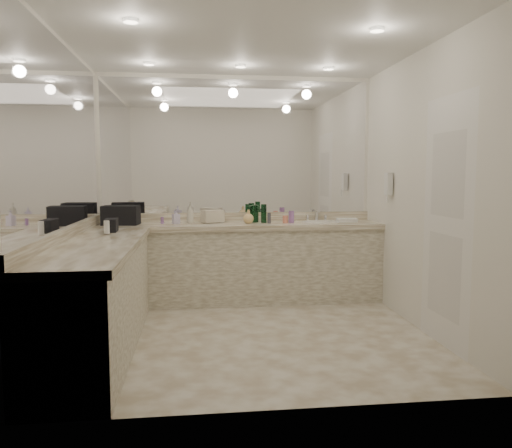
{
  "coord_description": "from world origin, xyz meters",
  "views": [
    {
      "loc": [
        -0.48,
        -4.42,
        1.45
      ],
      "look_at": [
        0.1,
        0.4,
        0.97
      ],
      "focal_mm": 35.0,
      "sensor_mm": 36.0,
      "label": 1
    }
  ],
  "objects": [
    {
      "name": "amenity_bottle_3",
      "position": [
        0.34,
        1.14,
        0.96
      ],
      "size": [
        0.04,
        0.04,
        0.12
      ],
      "primitive_type": "cylinder",
      "color": "#3F3F4C",
      "rests_on": "vanity_back_top"
    },
    {
      "name": "vanity_back_base",
      "position": [
        0.0,
        1.2,
        0.42
      ],
      "size": [
        3.2,
        0.6,
        0.84
      ],
      "primitive_type": "cube",
      "color": "silver",
      "rests_on": "floor"
    },
    {
      "name": "backsplash_back",
      "position": [
        0.0,
        1.48,
        0.95
      ],
      "size": [
        3.2,
        0.04,
        0.1
      ],
      "primitive_type": "cube",
      "color": "silver",
      "rests_on": "vanity_back_top"
    },
    {
      "name": "ceiling",
      "position": [
        0.0,
        0.0,
        2.6
      ],
      "size": [
        3.2,
        3.2,
        0.0
      ],
      "primitive_type": "plane",
      "color": "white",
      "rests_on": "floor"
    },
    {
      "name": "sink",
      "position": [
        0.95,
        1.2,
        0.9
      ],
      "size": [
        0.44,
        0.44,
        0.03
      ],
      "primitive_type": "cylinder",
      "color": "white",
      "rests_on": "vanity_back_top"
    },
    {
      "name": "floor",
      "position": [
        0.0,
        0.0,
        0.0
      ],
      "size": [
        3.2,
        3.2,
        0.0
      ],
      "primitive_type": "plane",
      "color": "beige",
      "rests_on": "ground"
    },
    {
      "name": "soap_bottle_a",
      "position": [
        -0.55,
        1.25,
        1.01
      ],
      "size": [
        0.08,
        0.08,
        0.21
      ],
      "primitive_type": "imported",
      "rotation": [
        0.0,
        0.0,
        0.0
      ],
      "color": "beige",
      "rests_on": "vanity_back_top"
    },
    {
      "name": "amenity_bottle_1",
      "position": [
        0.6,
        1.18,
        0.97
      ],
      "size": [
        0.06,
        0.06,
        0.13
      ],
      "primitive_type": "cylinder",
      "color": "#9966B2",
      "rests_on": "vanity_back_top"
    },
    {
      "name": "hand_towel",
      "position": [
        1.26,
        1.2,
        0.92
      ],
      "size": [
        0.24,
        0.17,
        0.04
      ],
      "primitive_type": "cube",
      "rotation": [
        0.0,
        0.0,
        -0.1
      ],
      "color": "white",
      "rests_on": "vanity_back_top"
    },
    {
      "name": "black_bag_spill",
      "position": [
        -1.3,
        0.51,
        0.97
      ],
      "size": [
        0.12,
        0.24,
        0.13
      ],
      "primitive_type": "cube",
      "rotation": [
        0.0,
        0.0,
        0.04
      ],
      "color": "black",
      "rests_on": "vanity_left_top"
    },
    {
      "name": "soap_bottle_b",
      "position": [
        -0.71,
        1.2,
        0.98
      ],
      "size": [
        0.1,
        0.1,
        0.16
      ],
      "primitive_type": "imported",
      "rotation": [
        0.0,
        0.0,
        0.38
      ],
      "color": "silver",
      "rests_on": "vanity_back_top"
    },
    {
      "name": "green_bottle_1",
      "position": [
        0.15,
        1.31,
        0.99
      ],
      "size": [
        0.06,
        0.06,
        0.19
      ],
      "primitive_type": "cylinder",
      "color": "#134423",
      "rests_on": "vanity_back_top"
    },
    {
      "name": "green_bottle_0",
      "position": [
        0.2,
        1.28,
        1.0
      ],
      "size": [
        0.07,
        0.07,
        0.2
      ],
      "primitive_type": "cylinder",
      "color": "#134423",
      "rests_on": "vanity_back_top"
    },
    {
      "name": "lotion_left",
      "position": [
        -1.3,
        0.25,
        0.96
      ],
      "size": [
        0.05,
        0.05,
        0.12
      ],
      "primitive_type": "cylinder",
      "color": "white",
      "rests_on": "vanity_left_top"
    },
    {
      "name": "wall_phone",
      "position": [
        1.56,
        0.7,
        1.35
      ],
      "size": [
        0.06,
        0.1,
        0.24
      ],
      "primitive_type": "cube",
      "color": "white",
      "rests_on": "wall_right"
    },
    {
      "name": "mirror_left",
      "position": [
        -1.59,
        0.0,
        1.77
      ],
      "size": [
        0.01,
        2.92,
        1.55
      ],
      "primitive_type": "cube",
      "color": "white",
      "rests_on": "wall_left"
    },
    {
      "name": "wall_left",
      "position": [
        -1.6,
        0.0,
        1.3
      ],
      "size": [
        0.02,
        3.0,
        2.6
      ],
      "primitive_type": "cube",
      "color": "silver",
      "rests_on": "floor"
    },
    {
      "name": "green_bottle_2",
      "position": [
        0.28,
        1.2,
        1.01
      ],
      "size": [
        0.06,
        0.06,
        0.21
      ],
      "primitive_type": "cylinder",
      "color": "#134423",
      "rests_on": "vanity_back_top"
    },
    {
      "name": "vanity_left_base",
      "position": [
        -1.3,
        -0.3,
        0.42
      ],
      "size": [
        0.6,
        2.4,
        0.84
      ],
      "primitive_type": "cube",
      "color": "silver",
      "rests_on": "floor"
    },
    {
      "name": "amenity_bottle_5",
      "position": [
        -0.86,
        1.23,
        0.94
      ],
      "size": [
        0.04,
        0.04,
        0.07
      ],
      "primitive_type": "cylinder",
      "color": "#9966B2",
      "rests_on": "vanity_back_top"
    },
    {
      "name": "mirror_back",
      "position": [
        0.0,
        1.49,
        1.77
      ],
      "size": [
        3.12,
        0.01,
        1.55
      ],
      "primitive_type": "cube",
      "color": "white",
      "rests_on": "wall_back"
    },
    {
      "name": "wall_back",
      "position": [
        0.0,
        1.5,
        1.3
      ],
      "size": [
        3.2,
        0.02,
        2.6
      ],
      "primitive_type": "cube",
      "color": "silver",
      "rests_on": "floor"
    },
    {
      "name": "amenity_bottle_2",
      "position": [
        -0.19,
        1.31,
        0.94
      ],
      "size": [
        0.05,
        0.05,
        0.09
      ],
      "primitive_type": "cylinder",
      "color": "silver",
      "rests_on": "vanity_back_top"
    },
    {
      "name": "faucet",
      "position": [
        0.95,
        1.41,
        0.97
      ],
      "size": [
        0.24,
        0.16,
        0.14
      ],
      "primitive_type": "cube",
      "color": "silver",
      "rests_on": "vanity_back_top"
    },
    {
      "name": "backsplash_left",
      "position": [
        -1.58,
        0.0,
        0.95
      ],
      "size": [
        0.04,
        3.0,
        0.1
      ],
      "primitive_type": "cube",
      "color": "silver",
      "rests_on": "vanity_left_top"
    },
    {
      "name": "cream_cosmetic_case",
      "position": [
        -0.3,
        1.28,
        0.97
      ],
      "size": [
        0.28,
        0.22,
        0.14
      ],
      "primitive_type": "cube",
      "rotation": [
        0.0,
        0.0,
        0.38
      ],
      "color": "beige",
      "rests_on": "vanity_back_top"
    },
    {
      "name": "black_toiletry_bag",
      "position": [
        -1.31,
        1.18,
        1.01
      ],
      "size": [
        0.41,
        0.28,
        0.22
      ],
      "primitive_type": "cube",
      "rotation": [
        0.0,
        0.0,
        -0.1
      ],
      "color": "black",
      "rests_on": "vanity_back_top"
    },
    {
      "name": "vanity_back_top",
      "position": [
        0.0,
        1.19,
        0.87
      ],
      "size": [
        3.2,
        0.64,
        0.06
      ],
      "primitive_type": "cube",
      "color": "silver",
      "rests_on": "vanity_back_base"
    },
    {
      "name": "door",
      "position": [
        1.59,
        -0.5,
        1.05
      ],
      "size": [
        0.02,
        0.82,
        2.1
      ],
      "primitive_type": "cube",
      "color": "white",
      "rests_on": "wall_right"
    },
    {
      "name": "wall_right",
      "position": [
        1.6,
        0.0,
        1.3
      ],
      "size": [
        0.02,
        3.0,
        2.6
      ],
      "primitive_type": "cube",
      "color": "silver",
      "rests_on": "floor"
    },
    {
      "name": "soap_bottle_c",
      "position": [
        0.1,
        1.17,
        0.98
      ],
      "size": [
        0.15,
        0.15,
        0.16
      ],
      "primitive_type": "imported",
      "rotation": [
        0.0,
        0.0,
        0.33
      ],
      "color": "#ECC47E",
      "rests_on": "vanity_back_top"
    },
    {
      "name": "amenity_bottle_0",
      "position": [
        0.52,
        1.14,
        0.94
      ],
      "size": [
        0.06,
        0.06,
        0.09
      ],
      "primitive_type": "cylinder",
      "color": "#E57F66",
      "rests_on": "vanity_back_top"
    },
    {
      "name": "amenity_bottle_4",
      "position": [
        -1.18,
        1.21,
        0.94
      ],
      "size": [
        0.04,
        0.04,
        0.07
      ],
      "primitive_type": "cylinder",
      "color": "white",
      "rests_on": "vanity_back_top"
    },
    {
      "name": "vanity_left_top",
      "position": [
        -1.29,
        -0.3,
        0.87
      ],
      "size": [
        0.64,
        2.42,
        0.06
      ],
      "primitive_type": "cube",
      "color": "silver",
      "rests_on": "vanity_left_base"
    }
  ]
}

